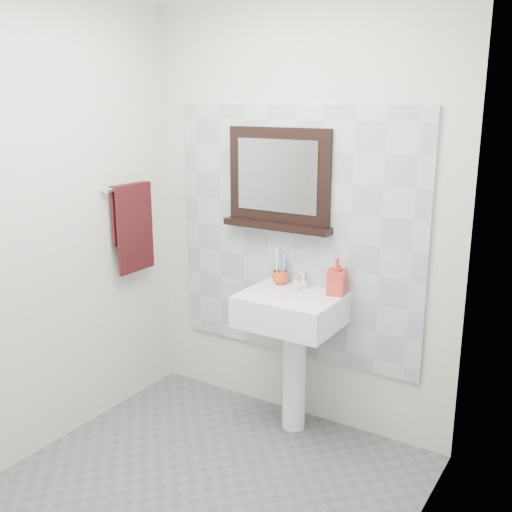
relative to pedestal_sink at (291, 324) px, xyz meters
The scene contains 12 objects.
floor 1.11m from the pedestal_sink, 96.62° to the right, with size 2.00×2.20×0.01m, color #585A5D.
back_wall 0.63m from the pedestal_sink, 114.09° to the left, with size 2.00×0.01×2.50m, color beige.
left_wall 1.52m from the pedestal_sink, 141.58° to the right, with size 0.01×2.20×2.50m, color beige.
right_wall 1.38m from the pedestal_sink, 44.18° to the right, with size 0.01×2.20×2.50m, color beige.
splashback 0.53m from the pedestal_sink, 115.27° to the left, with size 1.60×0.02×1.50m, color #A6AFB4.
pedestal_sink is the anchor object (origin of this frame).
toothbrush_cup 0.30m from the pedestal_sink, 138.38° to the left, with size 0.10×0.10×0.08m, color red.
toothbrushes 0.37m from the pedestal_sink, 137.75° to the left, with size 0.05×0.04×0.21m.
soap_dispenser 0.38m from the pedestal_sink, 30.51° to the left, with size 0.10×0.10×0.21m, color red.
framed_mirror 0.83m from the pedestal_sink, 136.73° to the left, with size 0.70×0.11×0.59m.
towel_bar 1.29m from the pedestal_sink, behind, with size 0.07×0.40×0.03m.
hand_towel 1.18m from the pedestal_sink, behind, with size 0.06×0.30×0.55m.
Camera 1 is at (1.64, -1.96, 1.93)m, focal length 42.00 mm.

